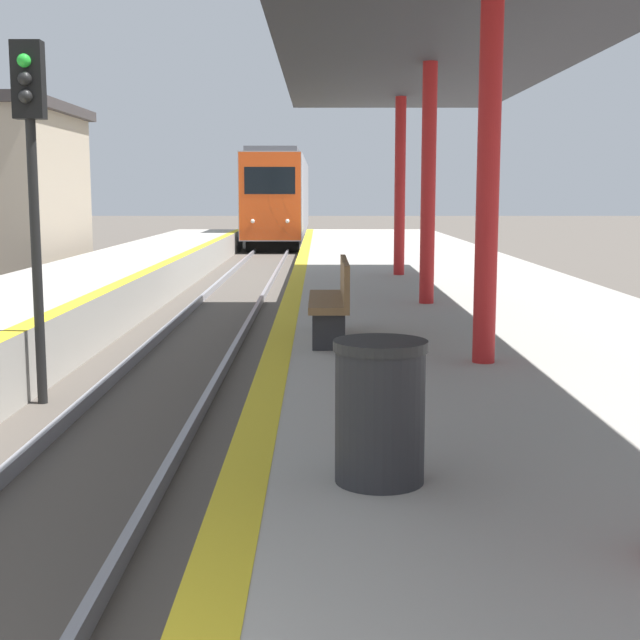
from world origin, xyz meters
The scene contains 5 objects.
train centered at (0.00, 46.97, 2.31)m, with size 2.66×21.94×4.55m.
signal_mid centered at (-1.32, 9.20, 3.04)m, with size 0.36×0.31×4.34m.
station_canopy centered at (3.74, 9.62, 4.52)m, with size 4.48×19.26×3.80m.
trash_bin centered at (2.45, 3.51, 1.32)m, with size 0.55×0.55×0.84m.
bench centered at (2.26, 8.62, 1.39)m, with size 0.44×1.80×0.92m.
Camera 1 is at (2.10, -1.53, 2.57)m, focal length 50.00 mm.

